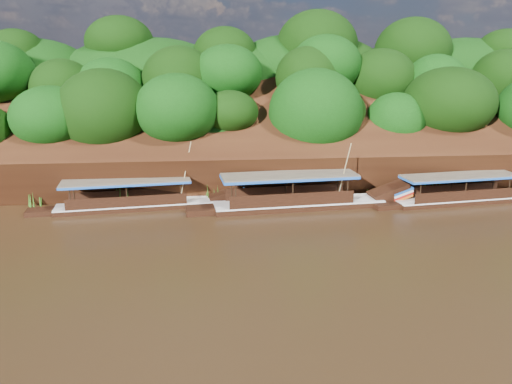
# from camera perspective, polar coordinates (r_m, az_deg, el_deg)

# --- Properties ---
(ground) EXTENTS (160.00, 160.00, 0.00)m
(ground) POSITION_cam_1_polar(r_m,az_deg,el_deg) (32.51, 6.41, -5.50)
(ground) COLOR black
(ground) RESTS_ON ground
(riverbank) EXTENTS (120.00, 30.06, 19.40)m
(riverbank) POSITION_cam_1_polar(r_m,az_deg,el_deg) (53.71, 1.56, 4.98)
(riverbank) COLOR black
(riverbank) RESTS_ON ground
(boat_0) EXTENTS (14.43, 3.72, 5.52)m
(boat_0) POSITION_cam_1_polar(r_m,az_deg,el_deg) (44.23, 23.62, -0.37)
(boat_0) COLOR black
(boat_0) RESTS_ON ground
(boat_1) EXTENTS (15.91, 3.81, 5.70)m
(boat_1) POSITION_cam_1_polar(r_m,az_deg,el_deg) (39.27, 6.10, -0.87)
(boat_1) COLOR black
(boat_1) RESTS_ON ground
(boat_2) EXTENTS (14.77, 3.66, 5.47)m
(boat_2) POSITION_cam_1_polar(r_m,az_deg,el_deg) (39.84, -12.26, -1.05)
(boat_2) COLOR black
(boat_2) RESTS_ON ground
(reeds) EXTENTS (50.51, 2.32, 2.14)m
(reeds) POSITION_cam_1_polar(r_m,az_deg,el_deg) (40.75, -2.00, 0.17)
(reeds) COLOR #366B1A
(reeds) RESTS_ON ground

